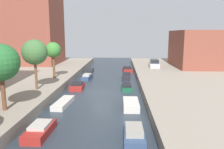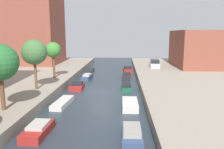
{
  "view_description": "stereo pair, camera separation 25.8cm",
  "coord_description": "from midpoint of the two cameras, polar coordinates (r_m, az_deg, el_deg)",
  "views": [
    {
      "loc": [
        2.53,
        -27.28,
        7.33
      ],
      "look_at": [
        1.07,
        6.29,
        1.18
      ],
      "focal_mm": 35.71,
      "sensor_mm": 36.0,
      "label": 1
    },
    {
      "loc": [
        2.79,
        -27.26,
        7.33
      ],
      "look_at": [
        1.07,
        6.29,
        1.18
      ],
      "focal_mm": 35.71,
      "sensor_mm": 36.0,
      "label": 2
    }
  ],
  "objects": [
    {
      "name": "ground_plane",
      "position": [
        28.36,
        -2.98,
        -4.63
      ],
      "size": [
        84.0,
        84.0,
        0.0
      ],
      "primitive_type": "plane",
      "color": "#28333D"
    },
    {
      "name": "quay_right",
      "position": [
        30.7,
        26.17,
        -3.57
      ],
      "size": [
        20.0,
        64.0,
        1.0
      ],
      "primitive_type": "cube",
      "color": "gray",
      "rests_on": "ground_plane"
    },
    {
      "name": "low_block_right",
      "position": [
        47.23,
        21.58,
        6.2
      ],
      "size": [
        10.0,
        12.75,
        6.99
      ],
      "primitive_type": "cube",
      "color": "brown",
      "rests_on": "quay_right"
    },
    {
      "name": "street_tree_1",
      "position": [
        20.25,
        -26.94,
        2.71
      ],
      "size": [
        3.06,
        3.06,
        5.59
      ],
      "color": "brown",
      "rests_on": "quay_left"
    },
    {
      "name": "street_tree_2",
      "position": [
        26.69,
        -19.46,
        5.34
      ],
      "size": [
        2.87,
        2.87,
        5.73
      ],
      "color": "brown",
      "rests_on": "quay_left"
    },
    {
      "name": "street_tree_3",
      "position": [
        33.1,
        -15.06,
        5.95
      ],
      "size": [
        2.23,
        2.23,
        5.18
      ],
      "color": "brown",
      "rests_on": "quay_left"
    },
    {
      "name": "parked_car",
      "position": [
        43.84,
        10.53,
        2.72
      ],
      "size": [
        1.92,
        4.52,
        1.52
      ],
      "color": "#B7B7BC",
      "rests_on": "quay_right"
    },
    {
      "name": "moored_boat_left_1",
      "position": [
        17.66,
        -18.41,
        -13.39
      ],
      "size": [
        1.56,
        3.44,
        0.85
      ],
      "color": "maroon",
      "rests_on": "ground_plane"
    },
    {
      "name": "moored_boat_left_2",
      "position": [
        23.92,
        -12.64,
        -7.09
      ],
      "size": [
        1.55,
        4.24,
        0.51
      ],
      "color": "beige",
      "rests_on": "ground_plane"
    },
    {
      "name": "moored_boat_left_3",
      "position": [
        30.56,
        -9.11,
        -2.98
      ],
      "size": [
        1.82,
        3.41,
        0.8
      ],
      "color": "maroon",
      "rests_on": "ground_plane"
    },
    {
      "name": "moored_boat_left_4",
      "position": [
        36.73,
        -6.57,
        -0.61
      ],
      "size": [
        1.47,
        3.57,
        0.88
      ],
      "color": "#33476B",
      "rests_on": "ground_plane"
    },
    {
      "name": "moored_boat_left_5",
      "position": [
        44.04,
        -5.82,
        1.07
      ],
      "size": [
        1.47,
        3.8,
        0.52
      ],
      "color": "#232328",
      "rests_on": "ground_plane"
    },
    {
      "name": "moored_boat_right_1",
      "position": [
        16.09,
        5.15,
        -14.99
      ],
      "size": [
        1.4,
        3.62,
        1.06
      ],
      "color": "#33476B",
      "rests_on": "ground_plane"
    },
    {
      "name": "moored_boat_right_2",
      "position": [
        22.64,
        4.55,
        -7.64
      ],
      "size": [
        1.56,
        3.6,
        0.68
      ],
      "color": "beige",
      "rests_on": "ground_plane"
    },
    {
      "name": "moored_boat_right_3",
      "position": [
        29.86,
        3.53,
        -3.19
      ],
      "size": [
        1.44,
        3.76,
        0.82
      ],
      "color": "#195638",
      "rests_on": "ground_plane"
    },
    {
      "name": "moored_boat_right_4",
      "position": [
        37.22,
        3.48,
        -0.4
      ],
      "size": [
        1.52,
        4.28,
        0.88
      ],
      "color": "#232328",
      "rests_on": "ground_plane"
    },
    {
      "name": "moored_boat_right_5",
      "position": [
        43.7,
        3.78,
        1.22
      ],
      "size": [
        1.91,
        3.19,
        0.97
      ],
      "color": "maroon",
      "rests_on": "ground_plane"
    }
  ]
}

